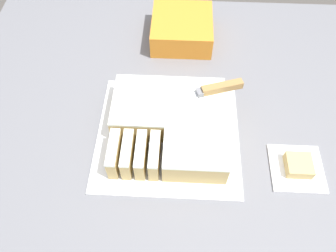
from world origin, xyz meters
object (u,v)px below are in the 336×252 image
Objects in this scene: cake_board at (168,134)px; knife at (210,90)px; storage_box at (182,29)px; brownie at (299,165)px; cake at (170,124)px.

knife reaches higher than cake_board.
knife is 1.50× the size of storage_box.
cake is at bearing 164.03° from brownie.
brownie is at bearing -15.97° from cake.
brownie reaches higher than cake_board.
cake is (0.01, 0.01, 0.04)m from cake_board.
knife is 0.33m from storage_box.
brownie is 0.59m from storage_box.
cake_board is 6.02× the size of brownie.
storage_box is at bearing 86.95° from cake.
cake_board is at bearing -93.89° from storage_box.
storage_box reaches higher than cake_board.
cake is 1.48× the size of storage_box.
brownie is 0.31× the size of storage_box.
cake_board is at bearing 22.05° from knife.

